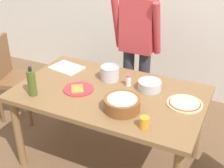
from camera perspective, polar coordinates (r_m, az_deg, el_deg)
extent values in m
plane|color=brown|center=(3.03, -0.42, -14.00)|extent=(8.00, 8.00, 0.00)
cube|color=brown|center=(2.59, -0.48, -1.84)|extent=(1.60, 0.96, 0.04)
cylinder|color=brown|center=(2.89, -17.20, -8.80)|extent=(0.07, 0.07, 0.72)
cylinder|color=brown|center=(3.40, -8.46, -1.64)|extent=(0.07, 0.07, 0.72)
cylinder|color=brown|center=(2.95, 15.87, -7.64)|extent=(0.07, 0.07, 0.72)
cylinder|color=#2D2D38|center=(3.40, 3.05, -0.08)|extent=(0.12, 0.12, 0.85)
cylinder|color=#2D2D38|center=(3.34, 5.89, -0.71)|extent=(0.12, 0.12, 0.85)
cube|color=#B7383D|center=(3.10, 4.95, 11.03)|extent=(0.34, 0.20, 0.55)
cylinder|color=#B7383D|center=(3.13, 0.95, 11.32)|extent=(0.07, 0.21, 0.55)
cylinder|color=#B7383D|center=(2.99, 8.42, 10.18)|extent=(0.07, 0.21, 0.55)
cube|color=brown|center=(3.54, -17.14, 0.76)|extent=(0.49, 0.49, 0.05)
cube|color=brown|center=(3.52, -20.33, 4.60)|extent=(0.14, 0.38, 0.45)
cylinder|color=brown|center=(3.46, -15.26, -4.43)|extent=(0.04, 0.04, 0.45)
cylinder|color=brown|center=(3.72, -13.13, -1.67)|extent=(0.04, 0.04, 0.45)
cylinder|color=brown|center=(3.61, -20.16, -3.77)|extent=(0.04, 0.04, 0.45)
cylinder|color=brown|center=(3.86, -17.78, -1.16)|extent=(0.04, 0.04, 0.45)
cylinder|color=beige|center=(2.47, 13.46, -3.63)|extent=(0.28, 0.28, 0.01)
cylinder|color=#B22D1E|center=(2.47, 13.48, -3.47)|extent=(0.25, 0.25, 0.00)
cylinder|color=beige|center=(2.47, 13.49, -3.39)|extent=(0.23, 0.23, 0.00)
cylinder|color=red|center=(2.63, -6.28, -0.93)|extent=(0.26, 0.26, 0.01)
cube|color=#CC8438|center=(2.60, -6.52, -0.90)|extent=(0.16, 0.17, 0.01)
cylinder|color=brown|center=(2.32, 1.89, -3.82)|extent=(0.28, 0.28, 0.10)
ellipsoid|color=beige|center=(2.30, 1.91, -2.98)|extent=(0.25, 0.25, 0.05)
cylinder|color=#B7B7BC|center=(2.61, 7.08, -0.26)|extent=(0.20, 0.20, 0.08)
cylinder|color=#47561E|center=(2.57, -14.80, 0.16)|extent=(0.07, 0.07, 0.22)
cylinder|color=black|center=(2.51, -15.16, 2.73)|extent=(0.03, 0.03, 0.04)
cylinder|color=#B7B7BC|center=(2.75, -0.41, 2.00)|extent=(0.17, 0.17, 0.12)
torus|color=#A5A5AD|center=(2.72, -0.41, 3.20)|extent=(0.17, 0.17, 0.01)
cylinder|color=orange|center=(2.15, 6.11, -7.18)|extent=(0.07, 0.07, 0.08)
cylinder|color=white|center=(2.66, 3.10, 0.54)|extent=(0.04, 0.04, 0.09)
cylinder|color=#D84C66|center=(2.63, 3.13, 1.56)|extent=(0.04, 0.04, 0.02)
cube|color=white|center=(3.02, -8.47, 3.05)|extent=(0.34, 0.27, 0.01)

